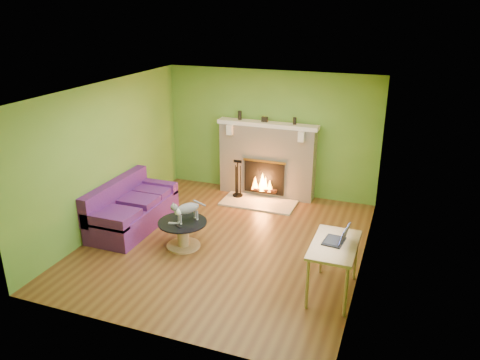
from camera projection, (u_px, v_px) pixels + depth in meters
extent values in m
plane|color=brown|center=(226.00, 243.00, 7.99)|extent=(5.00, 5.00, 0.00)
plane|color=white|center=(224.00, 90.00, 7.07)|extent=(5.00, 5.00, 0.00)
plane|color=#588C2D|center=(270.00, 133.00, 9.72)|extent=(5.00, 0.00, 5.00)
plane|color=#588C2D|center=(142.00, 240.00, 5.34)|extent=(5.00, 0.00, 5.00)
plane|color=#588C2D|center=(107.00, 156.00, 8.27)|extent=(0.00, 5.00, 5.00)
plane|color=#588C2D|center=(368.00, 189.00, 6.79)|extent=(0.00, 5.00, 5.00)
plane|color=silver|center=(361.00, 196.00, 5.92)|extent=(0.00, 1.20, 1.20)
plane|color=white|center=(361.00, 196.00, 5.92)|extent=(0.00, 1.06, 1.06)
cube|color=beige|center=(267.00, 161.00, 9.76)|extent=(2.00, 0.35, 1.50)
cube|color=black|center=(264.00, 178.00, 9.70)|extent=(0.85, 0.03, 0.68)
cube|color=gold|center=(264.00, 161.00, 9.57)|extent=(0.91, 0.02, 0.04)
cylinder|color=black|center=(263.00, 191.00, 9.77)|extent=(0.55, 0.07, 0.07)
cube|color=white|center=(267.00, 124.00, 9.46)|extent=(2.10, 0.28, 0.08)
cube|color=white|center=(230.00, 130.00, 9.59)|extent=(0.12, 0.10, 0.20)
cube|color=white|center=(301.00, 137.00, 9.10)|extent=(0.12, 0.10, 0.20)
cube|color=beige|center=(259.00, 203.00, 9.56)|extent=(1.50, 0.75, 0.03)
cube|color=white|center=(267.00, 124.00, 9.46)|extent=(2.10, 0.28, 0.08)
cube|color=#4A1A64|center=(134.00, 216.00, 8.50)|extent=(0.85, 1.88, 0.42)
cube|color=#4A1A64|center=(116.00, 195.00, 8.49)|extent=(0.19, 1.88, 0.53)
cube|color=#4A1A64|center=(104.00, 221.00, 7.67)|extent=(0.85, 0.19, 0.21)
cube|color=#4A1A64|center=(156.00, 186.00, 9.14)|extent=(0.85, 0.19, 0.21)
cube|color=#4A1A64|center=(118.00, 214.00, 7.93)|extent=(0.67, 0.50, 0.12)
cube|color=#4A1A64|center=(138.00, 201.00, 8.48)|extent=(0.67, 0.50, 0.12)
cube|color=#4A1A64|center=(153.00, 190.00, 8.94)|extent=(0.67, 0.50, 0.12)
cylinder|color=tan|center=(184.00, 245.00, 7.86)|extent=(0.57, 0.57, 0.03)
cylinder|color=tan|center=(183.00, 234.00, 7.79)|extent=(0.20, 0.20, 0.40)
cylinder|color=black|center=(182.00, 222.00, 7.71)|extent=(0.81, 0.81, 0.03)
cube|color=tan|center=(335.00, 245.00, 6.35)|extent=(0.61, 1.05, 0.04)
cylinder|color=tan|center=(307.00, 284.00, 6.16)|extent=(0.05, 0.05, 0.73)
cylinder|color=tan|center=(346.00, 292.00, 5.99)|extent=(0.05, 0.05, 0.73)
cylinder|color=tan|center=(321.00, 251.00, 6.98)|extent=(0.05, 0.05, 0.73)
cylinder|color=tan|center=(356.00, 257.00, 6.82)|extent=(0.05, 0.05, 0.73)
cube|color=#969699|center=(174.00, 223.00, 7.63)|extent=(0.18, 0.08, 0.02)
cube|color=black|center=(178.00, 226.00, 7.54)|extent=(0.16, 0.12, 0.02)
cylinder|color=black|center=(240.00, 115.00, 9.64)|extent=(0.08, 0.08, 0.18)
cylinder|color=black|center=(295.00, 121.00, 9.26)|extent=(0.07, 0.07, 0.14)
cube|color=black|center=(265.00, 119.00, 9.47)|extent=(0.12, 0.08, 0.10)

